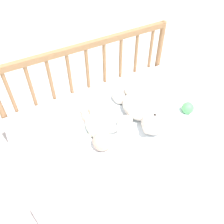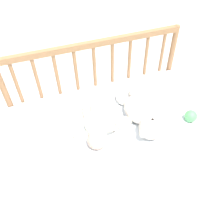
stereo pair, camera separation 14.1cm
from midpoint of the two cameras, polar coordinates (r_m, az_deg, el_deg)
name	(u,v)px [view 2 (the right image)]	position (r m, az deg, el deg)	size (l,w,h in m)	color
ground_plane	(111,163)	(1.86, 2.09, -11.72)	(12.00, 12.00, 0.00)	silver
crib_mattress	(111,143)	(1.66, 2.32, -7.20)	(1.14, 0.59, 0.49)	silver
crib_rail	(95,75)	(1.62, -1.43, 8.41)	(1.14, 0.04, 0.82)	#997047
blanket	(119,119)	(1.46, 4.31, -1.76)	(0.75, 0.49, 0.01)	white
teddy_bear	(141,114)	(1.43, 9.54, -0.53)	(0.32, 0.42, 0.14)	silver
baby	(94,129)	(1.35, -1.13, -4.09)	(0.24, 0.34, 0.11)	#EAEACC
toy_ball	(191,116)	(1.52, 20.15, -1.03)	(0.07, 0.07, 0.07)	#59BF66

